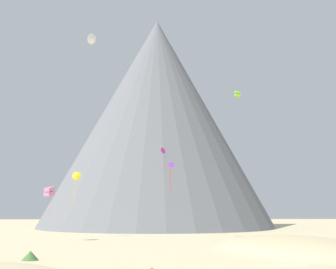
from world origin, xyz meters
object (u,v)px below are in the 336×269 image
Objects in this scene: rock_massif at (154,132)px; kite_yellow_low at (76,177)px; kite_violet_low at (171,171)px; kite_magenta_mid at (163,152)px; bush_ridge_crest at (30,256)px; kite_white_high at (92,39)px; kite_pink_low at (49,192)px; kite_lime_mid at (237,94)px.

rock_massif is 14.81× the size of kite_yellow_low.
kite_magenta_mid reaches higher than kite_violet_low.
kite_violet_low reaches higher than bush_ridge_crest.
bush_ridge_crest is 38.24m from kite_yellow_low.
kite_yellow_low is at bearing 91.84° from bush_ridge_crest.
kite_white_high reaches higher than kite_magenta_mid.
kite_yellow_low is at bearing -64.99° from kite_pink_low.
kite_violet_low is at bearing -152.99° from kite_pink_low.
kite_lime_mid reaches higher than kite_pink_low.
kite_pink_low is at bearing -9.18° from kite_magenta_mid.
kite_pink_low is 11.52m from kite_yellow_low.
kite_white_high is (-12.00, -16.69, 15.82)m from kite_magenta_mid.
kite_lime_mid is (28.24, -9.40, 13.70)m from kite_pink_low.
kite_violet_low is 24.38m from kite_white_high.
kite_magenta_mid is at bearing -47.88° from kite_violet_low.
kite_pink_low reaches higher than bush_ridge_crest.
kite_violet_low is 2.56× the size of kite_white_high.
kite_magenta_mid is at bearing -164.11° from kite_lime_mid.
kite_white_high is 0.42× the size of kite_pink_low.
kite_lime_mid is at bearing -61.36° from kite_white_high.
kite_violet_low reaches higher than kite_yellow_low.
kite_pink_low is (-3.73, 26.00, 7.21)m from bush_ridge_crest.
kite_violet_low is at bearing 47.10° from kite_magenta_mid.
rock_massif is 58.34m from kite_pink_low.
kite_white_high is (2.67, 22.43, 31.16)m from bush_ridge_crest.
kite_magenta_mid is 25.19m from kite_lime_mid.
rock_massif is 20.72× the size of kite_pink_low.
kite_lime_mid is at bearing -160.10° from kite_pink_low.
kite_violet_low is (1.38, -56.19, -15.65)m from rock_massif.
kite_yellow_low is 6.29× the size of kite_lime_mid.
kite_lime_mid is (21.83, -5.83, -10.25)m from kite_white_high.
kite_white_high is at bearing -101.26° from rock_massif.
bush_ridge_crest is 0.37× the size of kite_violet_low.
bush_ridge_crest is 28.80m from kite_violet_low.
kite_violet_low is (15.19, 22.22, 10.25)m from bush_ridge_crest.
kite_lime_mid reaches higher than kite_yellow_low.
kite_white_high is 0.30× the size of kite_yellow_low.
kite_yellow_low is at bearing -135.89° from kite_lime_mid.
kite_yellow_low reaches higher than kite_pink_low.
kite_white_high reaches higher than kite_pink_low.
kite_magenta_mid reaches higher than bush_ridge_crest.
kite_pink_low is at bearing 98.17° from bush_ridge_crest.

